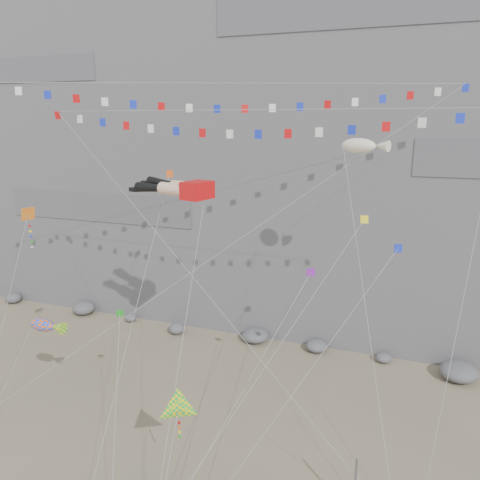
{
  "coord_description": "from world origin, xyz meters",
  "views": [
    {
      "loc": [
        12.55,
        -22.83,
        20.87
      ],
      "look_at": [
        1.26,
        9.0,
        12.25
      ],
      "focal_mm": 35.0,
      "sensor_mm": 36.0,
      "label": 1
    }
  ],
  "objects": [
    {
      "name": "delta_kite",
      "position": [
        2.28,
        -3.56,
        6.19
      ],
      "size": [
        2.2,
        6.02,
        8.28
      ],
      "color": "yellow",
      "rests_on": "ground"
    },
    {
      "name": "small_kite_d",
      "position": [
        10.15,
        5.98,
        14.63
      ],
      "size": [
        9.28,
        13.08,
        21.31
      ],
      "color": "yellow",
      "rests_on": "ground"
    },
    {
      "name": "small_kite_e",
      "position": [
        12.26,
        3.95,
        13.56
      ],
      "size": [
        9.48,
        9.77,
        18.81
      ],
      "color": "#162BC6",
      "rests_on": "ground"
    },
    {
      "name": "cliff",
      "position": [
        0.0,
        32.0,
        25.0
      ],
      "size": [
        80.0,
        28.0,
        50.0
      ],
      "primitive_type": "cube",
      "color": "slate",
      "rests_on": "ground"
    },
    {
      "name": "flag_banner_upper",
      "position": [
        0.87,
        8.17,
        23.31
      ],
      "size": [
        31.1,
        19.1,
        31.17
      ],
      "color": "red",
      "rests_on": "ground"
    },
    {
      "name": "legs_kite",
      "position": [
        -2.0,
        5.42,
        16.45
      ],
      "size": [
        8.8,
        15.59,
        21.3
      ],
      "rotation": [
        0.0,
        0.0,
        -0.27
      ],
      "color": "red",
      "rests_on": "ground"
    },
    {
      "name": "blimp_windsock",
      "position": [
        9.44,
        9.31,
        19.23
      ],
      "size": [
        6.42,
        13.8,
        23.37
      ],
      "color": "#F7EDCB",
      "rests_on": "ground"
    },
    {
      "name": "small_kite_b",
      "position": [
        7.33,
        4.88,
        11.47
      ],
      "size": [
        6.0,
        10.12,
        15.89
      ],
      "color": "purple",
      "rests_on": "ground"
    },
    {
      "name": "small_kite_c",
      "position": [
        -4.02,
        0.78,
        8.67
      ],
      "size": [
        4.69,
        8.66,
        12.65
      ],
      "color": "green",
      "rests_on": "ground"
    },
    {
      "name": "talus_boulders",
      "position": [
        0.0,
        17.0,
        0.6
      ],
      "size": [
        60.0,
        3.0,
        1.2
      ],
      "primitive_type": null,
      "color": "#5E5E63",
      "rests_on": "ground"
    },
    {
      "name": "harlequin_kite",
      "position": [
        -11.68,
        1.95,
        14.64
      ],
      "size": [
        2.53,
        6.26,
        15.83
      ],
      "color": "red",
      "rests_on": "ground"
    },
    {
      "name": "small_kite_a",
      "position": [
        -4.2,
        8.36,
        16.69
      ],
      "size": [
        2.84,
        15.99,
        22.95
      ],
      "color": "#FF5615",
      "rests_on": "ground"
    },
    {
      "name": "ground",
      "position": [
        0.0,
        0.0,
        0.0
      ],
      "size": [
        120.0,
        120.0,
        0.0
      ],
      "primitive_type": "plane",
      "color": "gray",
      "rests_on": "ground"
    },
    {
      "name": "flag_banner_lower",
      "position": [
        2.79,
        5.45,
        21.5
      ],
      "size": [
        28.3,
        7.63,
        25.59
      ],
      "color": "red",
      "rests_on": "ground"
    },
    {
      "name": "fish_windsock",
      "position": [
        -10.17,
        0.56,
        7.27
      ],
      "size": [
        4.63,
        4.24,
        8.59
      ],
      "color": "#F2570C",
      "rests_on": "ground"
    }
  ]
}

